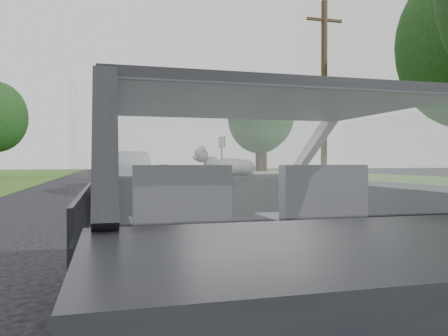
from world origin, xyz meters
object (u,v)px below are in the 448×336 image
highway_sign (222,159)px  utility_pole (324,96)px  other_car (127,169)px  cat (230,166)px  subject_car (235,223)px

highway_sign → utility_pole: bearing=-88.7°
other_car → highway_sign: bearing=52.2°
cat → highway_sign: 22.66m
other_car → utility_pole: (7.24, -4.94, 2.85)m
other_car → highway_sign: size_ratio=1.86×
other_car → cat: bearing=-78.4°
other_car → highway_sign: highway_sign is taller
subject_car → utility_pole: (7.32, 12.66, 2.93)m
subject_car → cat: bearing=76.7°
cat → highway_sign: size_ratio=0.20×
other_car → utility_pole: 9.22m
subject_car → other_car: (0.08, 17.59, 0.08)m
utility_pole → highway_sign: bearing=98.5°
subject_car → other_car: size_ratio=0.82×
subject_car → cat: (0.15, 0.64, 0.35)m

